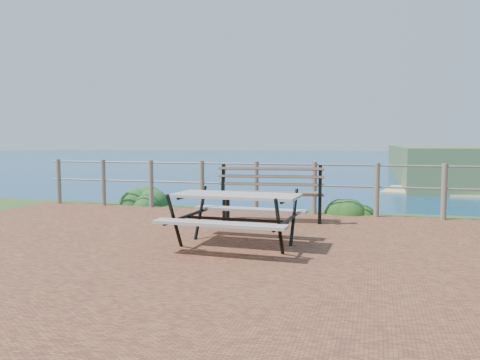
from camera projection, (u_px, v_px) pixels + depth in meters
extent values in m
cube|color=brown|center=(193.00, 249.00, 6.10)|extent=(10.00, 7.00, 0.12)
plane|color=#125770|center=(370.00, 146.00, 197.55)|extent=(1200.00, 1200.00, 0.00)
cylinder|color=#6B5B4C|center=(59.00, 181.00, 10.55)|extent=(0.10, 0.10, 1.00)
cylinder|color=#6B5B4C|center=(103.00, 182.00, 10.23)|extent=(0.10, 0.10, 1.00)
cylinder|color=#6B5B4C|center=(151.00, 184.00, 9.91)|extent=(0.10, 0.10, 1.00)
cylinder|color=#6B5B4C|center=(202.00, 185.00, 9.59)|extent=(0.10, 0.10, 1.00)
cylinder|color=#6B5B4C|center=(256.00, 187.00, 9.27)|extent=(0.10, 0.10, 1.00)
cylinder|color=#6B5B4C|center=(314.00, 188.00, 8.95)|extent=(0.10, 0.10, 1.00)
cylinder|color=#6B5B4C|center=(377.00, 190.00, 8.63)|extent=(0.10, 0.10, 1.00)
cylinder|color=#6B5B4C|center=(444.00, 192.00, 8.31)|extent=(0.10, 0.10, 1.00)
cylinder|color=slate|center=(256.00, 164.00, 9.23)|extent=(9.40, 0.04, 0.04)
cylinder|color=slate|center=(256.00, 184.00, 9.27)|extent=(9.40, 0.04, 0.04)
cube|color=gray|center=(236.00, 195.00, 6.14)|extent=(1.67, 0.73, 0.04)
cube|color=gray|center=(236.00, 216.00, 6.16)|extent=(1.65, 0.29, 0.04)
cube|color=gray|center=(236.00, 216.00, 6.16)|extent=(1.65, 0.29, 0.04)
cylinder|color=black|center=(236.00, 219.00, 6.16)|extent=(1.42, 0.09, 0.04)
cube|color=brown|center=(272.00, 193.00, 8.15)|extent=(1.81, 0.64, 0.04)
cube|color=brown|center=(272.00, 175.00, 8.12)|extent=(1.78, 0.33, 0.41)
cube|color=black|center=(272.00, 207.00, 8.17)|extent=(0.06, 0.07, 0.49)
cube|color=black|center=(272.00, 207.00, 8.17)|extent=(0.06, 0.07, 0.49)
cube|color=black|center=(272.00, 207.00, 8.17)|extent=(0.06, 0.07, 0.49)
cube|color=black|center=(272.00, 207.00, 8.17)|extent=(0.06, 0.07, 0.49)
ellipsoid|color=#225B25|center=(143.00, 204.00, 10.56)|extent=(0.84, 0.84, 0.61)
ellipsoid|color=#123B12|center=(350.00, 213.00, 9.23)|extent=(0.84, 0.84, 0.61)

